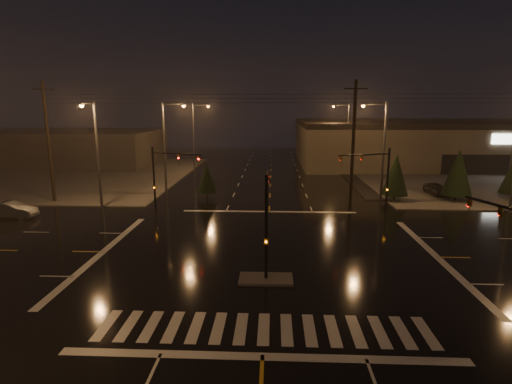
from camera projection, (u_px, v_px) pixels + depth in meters
ground at (267, 254)px, 26.24m from camera, size 140.00×140.00×0.00m
sidewalk_ne at (491, 178)px, 54.25m from camera, size 36.00×36.00×0.12m
sidewalk_nw at (60, 175)px, 56.83m from camera, size 36.00×36.00×0.12m
median_island at (266, 279)px, 22.32m from camera, size 3.00×1.60×0.15m
crosswalk at (264, 329)px, 17.45m from camera, size 15.00×2.60×0.01m
stop_bar_near at (262, 357)px, 15.49m from camera, size 16.00×0.50×0.01m
stop_bar_far at (269, 212)px, 36.99m from camera, size 16.00×0.50×0.01m
retail_building at (474, 141)px, 68.87m from camera, size 60.20×28.30×7.20m
commercial_block at (67, 147)px, 68.20m from camera, size 30.00×18.00×5.60m
signal_mast_median at (267, 211)px, 22.46m from camera, size 0.25×4.59×6.00m
signal_mast_ne at (378, 174)px, 34.94m from camera, size 4.84×1.86×6.00m
signal_mast_nw at (163, 172)px, 35.76m from camera, size 4.84×1.86×6.00m
streetlight_1 at (167, 142)px, 43.10m from camera, size 2.77×0.32×10.00m
streetlight_2 at (195, 133)px, 58.73m from camera, size 2.77×0.32×10.00m
streetlight_3 at (381, 145)px, 40.18m from camera, size 2.77×0.32×10.00m
streetlight_4 at (346, 132)px, 59.73m from camera, size 2.77×0.32×10.00m
streetlight_5 at (96, 148)px, 36.65m from camera, size 0.32×2.77×10.00m
utility_pole_0 at (48, 142)px, 39.59m from camera, size 2.20×0.32×12.00m
utility_pole_1 at (353, 143)px, 38.30m from camera, size 2.20×0.32×12.00m
conifer_0 at (396, 175)px, 40.53m from camera, size 2.67×2.67×4.86m
conifer_1 at (458, 172)px, 40.42m from camera, size 2.98×2.98×5.36m
conifer_3 at (207, 177)px, 41.79m from camera, size 2.05×2.05×3.90m
car_parked at (436, 189)px, 43.72m from camera, size 1.83×4.06×1.35m
car_crossing at (11, 210)px, 34.88m from camera, size 4.25×1.53×1.39m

